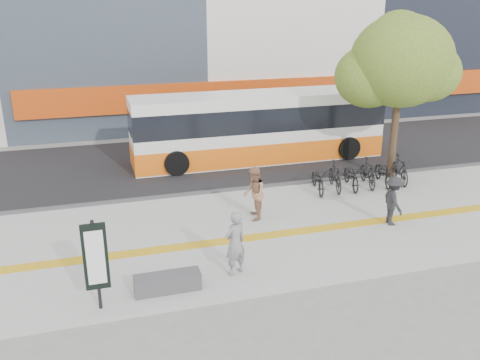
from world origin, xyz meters
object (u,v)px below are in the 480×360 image
object	(u,v)px
street_tree	(399,63)
seated_woman	(235,243)
bench	(168,282)
signboard	(96,258)
pedestrian_dark	(393,201)
pedestrian_tan	(254,194)
bus	(258,129)

from	to	relation	value
street_tree	seated_woman	xyz separation A→B (m)	(-7.98, -5.68, -3.57)
bench	signboard	bearing A→B (deg)	-169.19
street_tree	bench	bearing A→B (deg)	-148.38
street_tree	seated_woman	bearing A→B (deg)	-144.55
pedestrian_dark	seated_woman	bearing A→B (deg)	112.55
bench	pedestrian_tan	world-z (taller)	pedestrian_tan
bench	bus	xyz separation A→B (m)	(5.53, 9.70, 1.12)
seated_woman	pedestrian_dark	bearing A→B (deg)	171.73
bench	street_tree	world-z (taller)	street_tree
signboard	pedestrian_tan	xyz separation A→B (m)	(4.93, 3.81, -0.42)
bench	street_tree	size ratio (longest dim) A/B	0.25
bus	pedestrian_dark	distance (m)	8.03
bench	seated_woman	xyz separation A→B (m)	(1.80, 0.34, 0.64)
pedestrian_tan	signboard	bearing A→B (deg)	-38.28
bus	pedestrian_tan	bearing A→B (deg)	-109.59
seated_woman	pedestrian_dark	distance (m)	5.78
bench	bus	distance (m)	11.22
bench	pedestrian_tan	xyz separation A→B (m)	(3.33, 3.50, 0.64)
signboard	pedestrian_tan	distance (m)	6.24
street_tree	pedestrian_dark	size ratio (longest dim) A/B	4.03
street_tree	pedestrian_dark	distance (m)	6.01
seated_woman	pedestrian_tan	bearing A→B (deg)	-139.76
pedestrian_tan	pedestrian_dark	bearing A→B (deg)	82.39
bench	signboard	distance (m)	1.94
signboard	street_tree	size ratio (longest dim) A/B	0.35
seated_woman	pedestrian_dark	size ratio (longest dim) A/B	1.11
seated_woman	pedestrian_dark	xyz separation A→B (m)	(5.56, 1.56, -0.08)
signboard	bus	distance (m)	12.29
bench	pedestrian_tan	size ratio (longest dim) A/B	0.93
bench	pedestrian_dark	size ratio (longest dim) A/B	1.02
bus	pedestrian_dark	xyz separation A→B (m)	(1.83, -7.80, -0.57)
pedestrian_tan	pedestrian_dark	xyz separation A→B (m)	(4.03, -1.60, -0.08)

